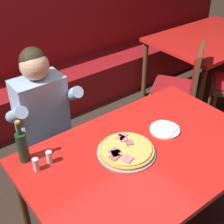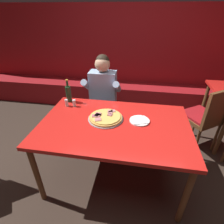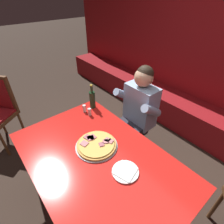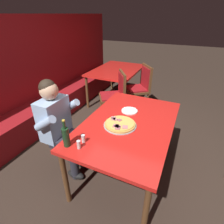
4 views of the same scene
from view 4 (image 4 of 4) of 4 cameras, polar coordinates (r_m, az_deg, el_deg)
The scene contains 13 objects.
ground_plane at distance 2.58m, azimuth 4.64°, elevation -18.12°, with size 24.00×24.00×0.00m, color #33261E.
booth_wall_panel at distance 3.33m, azimuth -32.73°, elevation 8.21°, with size 6.80×0.16×1.90m, color maroon.
booth_bench at distance 3.36m, azimuth -26.36°, elevation -3.71°, with size 6.46×0.48×0.46m, color maroon.
main_dining_table at distance 2.11m, azimuth 5.40°, elevation -5.01°, with size 1.54×1.00×0.78m.
pizza at distance 2.00m, azimuth 2.61°, elevation -3.97°, with size 0.38×0.38×0.05m.
plate_white_paper at distance 2.30m, azimuth 5.73°, elevation 0.43°, with size 0.21×0.21×0.02m.
beer_bottle at distance 1.71m, azimuth -14.82°, elevation -7.71°, with size 0.07×0.07×0.29m.
shaker_oregano at distance 1.70m, azimuth -10.79°, elevation -10.50°, with size 0.04×0.04×0.09m.
shaker_parmesan at distance 1.77m, azimuth -9.34°, elevation -8.70°, with size 0.04×0.04×0.09m.
diner_seated_blue_shirt at distance 2.24m, azimuth -16.45°, elevation -4.14°, with size 0.53×0.53×1.27m.
dining_chair_side_aisle at distance 3.75m, azimuth 9.22°, elevation 8.54°, with size 0.62×0.62×1.00m.
dining_chair_near_left at distance 3.31m, azimuth 1.17°, elevation 6.17°, with size 0.61×0.61×0.99m.
background_dining_table at distance 4.17m, azimuth 1.54°, elevation 12.80°, with size 1.42×0.98×0.78m.
Camera 4 is at (-1.66, -0.55, 1.90)m, focal length 28.00 mm.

